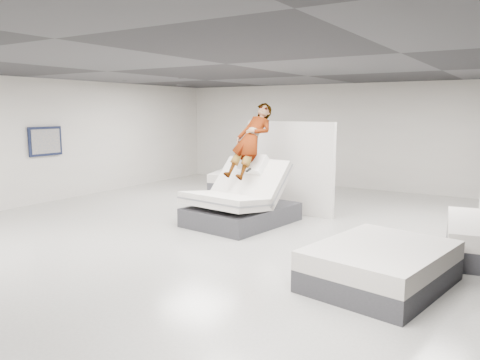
{
  "coord_description": "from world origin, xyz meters",
  "views": [
    {
      "loc": [
        4.7,
        -7.03,
        2.4
      ],
      "look_at": [
        -0.25,
        0.86,
        1.0
      ],
      "focal_mm": 35.0,
      "sensor_mm": 36.0,
      "label": 1
    }
  ],
  "objects_px": {
    "flat_bed_right_near": "(381,266)",
    "wall_poster": "(45,141)",
    "hero_bed": "(240,204)",
    "person": "(251,156)",
    "remote": "(248,170)",
    "divider_panel": "(289,167)",
    "flat_bed_left_far": "(246,181)"
  },
  "relations": [
    {
      "from": "hero_bed",
      "to": "wall_poster",
      "type": "distance_m",
      "value": 5.65
    },
    {
      "from": "hero_bed",
      "to": "divider_panel",
      "type": "xyz_separation_m",
      "value": [
        0.36,
        1.57,
        0.64
      ]
    },
    {
      "from": "hero_bed",
      "to": "divider_panel",
      "type": "bearing_deg",
      "value": 77.26
    },
    {
      "from": "remote",
      "to": "wall_poster",
      "type": "bearing_deg",
      "value": -165.96
    },
    {
      "from": "person",
      "to": "flat_bed_left_far",
      "type": "xyz_separation_m",
      "value": [
        -2.11,
        3.28,
        -1.14
      ]
    },
    {
      "from": "hero_bed",
      "to": "flat_bed_right_near",
      "type": "bearing_deg",
      "value": -29.48
    },
    {
      "from": "person",
      "to": "flat_bed_right_near",
      "type": "distance_m",
      "value": 4.33
    },
    {
      "from": "hero_bed",
      "to": "divider_panel",
      "type": "distance_m",
      "value": 1.73
    },
    {
      "from": "flat_bed_right_near",
      "to": "wall_poster",
      "type": "bearing_deg",
      "value": 171.89
    },
    {
      "from": "hero_bed",
      "to": "person",
      "type": "height_order",
      "value": "person"
    },
    {
      "from": "flat_bed_left_far",
      "to": "wall_poster",
      "type": "relative_size",
      "value": 2.4
    },
    {
      "from": "divider_panel",
      "to": "flat_bed_left_far",
      "type": "height_order",
      "value": "divider_panel"
    },
    {
      "from": "flat_bed_right_near",
      "to": "wall_poster",
      "type": "height_order",
      "value": "wall_poster"
    },
    {
      "from": "remote",
      "to": "wall_poster",
      "type": "xyz_separation_m",
      "value": [
        -5.7,
        -0.67,
        0.43
      ]
    },
    {
      "from": "flat_bed_right_near",
      "to": "flat_bed_left_far",
      "type": "height_order",
      "value": "flat_bed_right_near"
    },
    {
      "from": "person",
      "to": "wall_poster",
      "type": "height_order",
      "value": "person"
    },
    {
      "from": "person",
      "to": "flat_bed_left_far",
      "type": "distance_m",
      "value": 4.07
    },
    {
      "from": "hero_bed",
      "to": "divider_panel",
      "type": "height_order",
      "value": "divider_panel"
    },
    {
      "from": "remote",
      "to": "flat_bed_left_far",
      "type": "relative_size",
      "value": 0.06
    },
    {
      "from": "person",
      "to": "remote",
      "type": "bearing_deg",
      "value": -57.85
    },
    {
      "from": "hero_bed",
      "to": "wall_poster",
      "type": "relative_size",
      "value": 2.52
    },
    {
      "from": "flat_bed_right_near",
      "to": "remote",
      "type": "bearing_deg",
      "value": 149.37
    },
    {
      "from": "person",
      "to": "flat_bed_right_near",
      "type": "bearing_deg",
      "value": -26.52
    },
    {
      "from": "remote",
      "to": "flat_bed_right_near",
      "type": "height_order",
      "value": "remote"
    },
    {
      "from": "wall_poster",
      "to": "person",
      "type": "bearing_deg",
      "value": 10.71
    },
    {
      "from": "hero_bed",
      "to": "flat_bed_left_far",
      "type": "relative_size",
      "value": 1.05
    },
    {
      "from": "divider_panel",
      "to": "wall_poster",
      "type": "height_order",
      "value": "divider_panel"
    },
    {
      "from": "flat_bed_left_far",
      "to": "wall_poster",
      "type": "bearing_deg",
      "value": -128.24
    },
    {
      "from": "person",
      "to": "flat_bed_left_far",
      "type": "height_order",
      "value": "person"
    },
    {
      "from": "hero_bed",
      "to": "wall_poster",
      "type": "bearing_deg",
      "value": -172.67
    },
    {
      "from": "divider_panel",
      "to": "remote",
      "type": "bearing_deg",
      "value": -88.27
    },
    {
      "from": "hero_bed",
      "to": "remote",
      "type": "distance_m",
      "value": 0.78
    }
  ]
}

